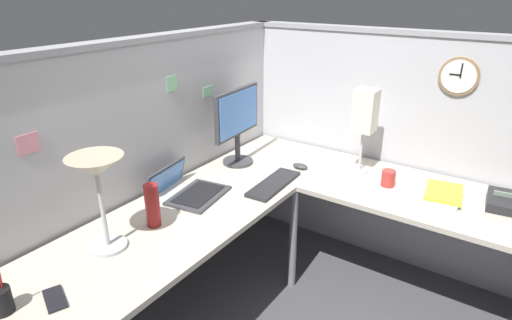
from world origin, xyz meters
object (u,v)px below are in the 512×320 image
Objects in this scene: wall_clock at (459,76)px; book_stack at (442,195)px; computer_mouse at (300,166)px; coffee_mug at (388,178)px; keyboard at (274,184)px; office_phone at (510,204)px; desk_lamp_paper at (365,113)px; desk_lamp_dome at (97,174)px; monitor at (237,121)px; thermos_flask at (152,205)px; cell_phone at (55,299)px; laptop at (184,190)px; pen_cup at (1,300)px.

book_stack is at bearing -167.51° from wall_clock.
coffee_mug is at bearing -82.73° from computer_mouse.
keyboard is 1.23m from wall_clock.
book_stack is (-0.06, 0.32, -0.02)m from office_phone.
book_stack is 0.64m from desk_lamp_paper.
office_phone is at bearing -46.16° from desk_lamp_dome.
keyboard is 1.06m from desk_lamp_dome.
office_phone is at bearing -125.91° from wall_clock.
keyboard is 1.45× the size of book_stack.
thermos_flask is at bearing -171.91° from monitor.
monitor is 5.21× the size of coffee_mug.
thermos_flask reaches higher than cell_phone.
monitor is 1.17× the size of laptop.
cell_phone is 0.65× the size of thermos_flask.
desk_lamp_paper reaches higher than book_stack.
laptop reaches higher than keyboard.
monitor reaches higher than cell_phone.
keyboard is at bearing 133.33° from wall_clock.
keyboard is at bearing 124.16° from coffee_mug.
monitor is 1.50m from cell_phone.
thermos_flask reaches higher than laptop.
monitor is 1.16× the size of keyboard.
computer_mouse is 0.47× the size of thermos_flask.
desk_lamp_paper is 2.41× the size of wall_clock.
desk_lamp_dome reaches higher than thermos_flask.
coffee_mug is (1.09, -0.81, -0.06)m from thermos_flask.
monitor is at bearing 111.25° from computer_mouse.
wall_clock is (0.74, -0.78, 0.60)m from keyboard.
computer_mouse is 1.07m from wall_clock.
thermos_flask reaches higher than book_stack.
cell_phone is 1.82m from coffee_mug.
laptop reaches higher than coffee_mug.
wall_clock is at bearing -3.04° from cell_phone.
wall_clock reaches higher than book_stack.
wall_clock reaches higher than keyboard.
keyboard is 2.39× the size of pen_cup.
pen_cup is at bearing 179.38° from thermos_flask.
wall_clock reaches higher than pen_cup.
desk_lamp_dome is at bearing 160.50° from keyboard.
thermos_flask is at bearing 134.65° from book_stack.
desk_lamp_dome reaches higher than pen_cup.
office_phone is at bearing -83.50° from coffee_mug.
coffee_mug is at bearing 148.01° from wall_clock.
cell_phone is 0.65× the size of wall_clock.
thermos_flask is 1.36m from coffee_mug.
desk_lamp_dome is 0.51m from cell_phone.
laptop is 0.68m from desk_lamp_dome.
thermos_flask is (0.73, -0.01, 0.06)m from pen_cup.
desk_lamp_dome is at bearing 147.80° from wall_clock.
pen_cup is at bearing 154.33° from wall_clock.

